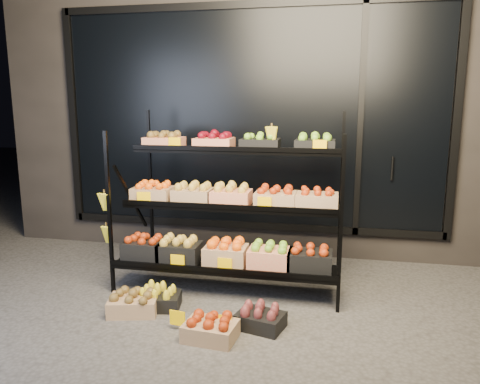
% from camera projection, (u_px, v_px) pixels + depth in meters
% --- Properties ---
extents(ground, '(24.00, 24.00, 0.00)m').
position_uv_depth(ground, '(215.00, 310.00, 3.99)').
color(ground, '#514F4C').
rests_on(ground, ground).
extents(building, '(6.00, 2.08, 3.50)m').
position_uv_depth(building, '(264.00, 101.00, 6.14)').
color(building, '#2D2826').
rests_on(building, ground).
extents(display_rack, '(2.18, 1.02, 1.66)m').
position_uv_depth(display_rack, '(229.00, 205.00, 4.41)').
color(display_rack, black).
rests_on(display_rack, ground).
extents(tag_floor_a, '(0.13, 0.01, 0.12)m').
position_uv_depth(tag_floor_a, '(178.00, 323.00, 3.63)').
color(tag_floor_a, '#FFC300').
rests_on(tag_floor_a, ground).
extents(tag_floor_b, '(0.13, 0.01, 0.12)m').
position_uv_depth(tag_floor_b, '(224.00, 328.00, 3.56)').
color(tag_floor_b, '#FFC300').
rests_on(tag_floor_b, ground).
extents(floor_crate_left, '(0.46, 0.38, 0.20)m').
position_uv_depth(floor_crate_left, '(133.00, 302.00, 3.92)').
color(floor_crate_left, tan).
rests_on(floor_crate_left, ground).
extents(floor_crate_midleft, '(0.40, 0.32, 0.19)m').
position_uv_depth(floor_crate_midleft, '(159.00, 298.00, 4.02)').
color(floor_crate_midleft, black).
rests_on(floor_crate_midleft, ground).
extents(floor_crate_midright, '(0.41, 0.32, 0.20)m').
position_uv_depth(floor_crate_midright, '(210.00, 328.00, 3.49)').
color(floor_crate_midright, tan).
rests_on(floor_crate_midright, ground).
extents(floor_crate_right, '(0.41, 0.35, 0.19)m').
position_uv_depth(floor_crate_right, '(260.00, 318.00, 3.66)').
color(floor_crate_right, black).
rests_on(floor_crate_right, ground).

